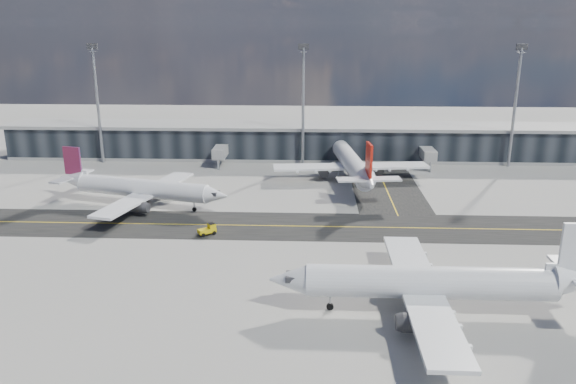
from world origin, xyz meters
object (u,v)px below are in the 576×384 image
(airliner_near, at_px, (435,283))
(service_van, at_px, (336,165))
(baggage_tug, at_px, (208,229))
(airliner_af, at_px, (140,188))
(airliner_redtail, at_px, (352,164))

(airliner_near, bearing_deg, service_van, 7.37)
(baggage_tug, height_order, service_van, baggage_tug)
(baggage_tug, bearing_deg, airliner_af, -167.32)
(service_van, bearing_deg, airliner_af, -136.57)
(airliner_near, height_order, service_van, airliner_near)
(airliner_near, distance_m, baggage_tug, 40.22)
(airliner_near, bearing_deg, airliner_af, 50.43)
(baggage_tug, xyz_separation_m, service_van, (22.81, 44.59, -0.09))
(airliner_redtail, bearing_deg, service_van, 98.18)
(baggage_tug, relative_size, service_van, 0.54)
(airliner_redtail, distance_m, service_van, 11.97)
(airliner_redtail, xyz_separation_m, airliner_near, (5.94, -58.03, -0.11))
(airliner_redtail, xyz_separation_m, service_van, (-2.93, 11.17, -3.15))
(baggage_tug, distance_m, service_van, 50.09)
(airliner_redtail, distance_m, airliner_near, 58.34)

